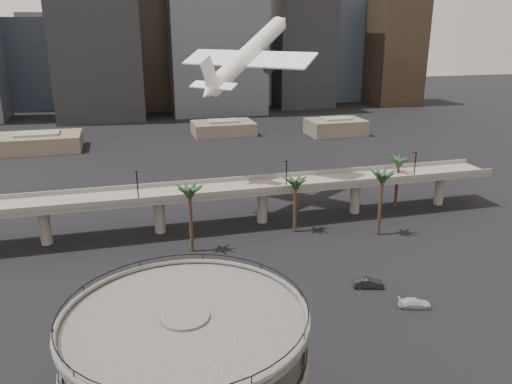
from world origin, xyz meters
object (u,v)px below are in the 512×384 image
object	(u,v)px
parking_ramp	(188,376)
overpass	(212,194)
airborne_jet	(248,55)
car_a	(205,352)
car_c	(415,303)
car_b	(368,283)

from	to	relation	value
parking_ramp	overpass	distance (m)	60.46
airborne_jet	car_a	world-z (taller)	airborne_jet
overpass	airborne_jet	distance (m)	32.47
parking_ramp	car_a	distance (m)	18.63
overpass	car_c	size ratio (longest dim) A/B	26.72
airborne_jet	car_b	xyz separation A→B (m)	(8.40, -45.75, -33.86)
parking_ramp	car_b	xyz separation A→B (m)	(32.76, 26.59, -9.02)
parking_ramp	overpass	world-z (taller)	parking_ramp
overpass	car_b	xyz separation A→B (m)	(19.76, -32.41, -6.52)
airborne_jet	car_b	distance (m)	57.53
overpass	car_c	distance (m)	46.79
airborne_jet	car_b	bearing A→B (deg)	-122.10
overpass	car_b	size ratio (longest dim) A/B	26.23
parking_ramp	car_c	world-z (taller)	parking_ramp
overpass	car_a	size ratio (longest dim) A/B	31.83
parking_ramp	airborne_jet	distance (m)	80.26
parking_ramp	car_b	distance (m)	43.14
airborne_jet	car_b	world-z (taller)	airborne_jet
car_b	car_c	size ratio (longest dim) A/B	1.02
overpass	airborne_jet	size ratio (longest dim) A/B	4.58
car_a	car_c	world-z (taller)	car_c
car_a	car_c	distance (m)	32.85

